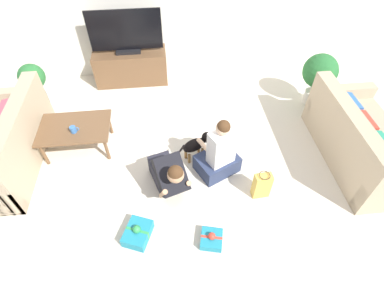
{
  "coord_description": "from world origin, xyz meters",
  "views": [
    {
      "loc": [
        -0.18,
        -2.37,
        3.2
      ],
      "look_at": [
        0.1,
        0.2,
        0.45
      ],
      "focal_mm": 28.0,
      "sensor_mm": 36.0,
      "label": 1
    }
  ],
  "objects_px": {
    "dog": "(197,144)",
    "mug": "(73,129)",
    "gift_bag_a": "(262,185)",
    "sofa_right": "(361,142)",
    "gift_box_b": "(138,233)",
    "potted_plant_corner_left": "(33,80)",
    "person_kneeling": "(168,174)",
    "tv_console": "(131,67)",
    "sofa_left": "(3,146)",
    "tv": "(126,34)",
    "person_sitting": "(219,155)",
    "coffee_table": "(75,129)",
    "potted_plant_corner_right": "(319,73)",
    "gift_box_a": "(212,239)"
  },
  "relations": [
    {
      "from": "mug",
      "to": "tv_console",
      "type": "bearing_deg",
      "value": 67.97
    },
    {
      "from": "tv",
      "to": "potted_plant_corner_left",
      "type": "relative_size",
      "value": 1.61
    },
    {
      "from": "sofa_right",
      "to": "gift_bag_a",
      "type": "xyz_separation_m",
      "value": [
        -1.47,
        -0.47,
        -0.11
      ]
    },
    {
      "from": "sofa_left",
      "to": "tv_console",
      "type": "relative_size",
      "value": 1.45
    },
    {
      "from": "gift_bag_a",
      "to": "dog",
      "type": "bearing_deg",
      "value": 133.82
    },
    {
      "from": "person_sitting",
      "to": "gift_box_a",
      "type": "height_order",
      "value": "person_sitting"
    },
    {
      "from": "sofa_right",
      "to": "potted_plant_corner_left",
      "type": "xyz_separation_m",
      "value": [
        -4.6,
        1.69,
        0.18
      ]
    },
    {
      "from": "dog",
      "to": "tv_console",
      "type": "bearing_deg",
      "value": 1.39
    },
    {
      "from": "potted_plant_corner_left",
      "to": "dog",
      "type": "xyz_separation_m",
      "value": [
        2.43,
        -1.43,
        -0.23
      ]
    },
    {
      "from": "tv_console",
      "to": "gift_box_b",
      "type": "bearing_deg",
      "value": -87.63
    },
    {
      "from": "sofa_right",
      "to": "tv_console",
      "type": "height_order",
      "value": "sofa_right"
    },
    {
      "from": "potted_plant_corner_left",
      "to": "person_kneeling",
      "type": "xyz_separation_m",
      "value": [
        2.01,
        -1.97,
        -0.15
      ]
    },
    {
      "from": "potted_plant_corner_right",
      "to": "gift_box_b",
      "type": "xyz_separation_m",
      "value": [
        -2.84,
        -2.12,
        -0.49
      ]
    },
    {
      "from": "tv_console",
      "to": "person_sitting",
      "type": "bearing_deg",
      "value": -62.12
    },
    {
      "from": "sofa_right",
      "to": "tv_console",
      "type": "bearing_deg",
      "value": 54.79
    },
    {
      "from": "sofa_left",
      "to": "gift_box_a",
      "type": "relative_size",
      "value": 6.06
    },
    {
      "from": "potted_plant_corner_left",
      "to": "gift_bag_a",
      "type": "height_order",
      "value": "potted_plant_corner_left"
    },
    {
      "from": "dog",
      "to": "gift_box_b",
      "type": "xyz_separation_m",
      "value": [
        -0.81,
        -1.14,
        -0.17
      ]
    },
    {
      "from": "sofa_right",
      "to": "gift_box_b",
      "type": "relative_size",
      "value": 4.35
    },
    {
      "from": "coffee_table",
      "to": "gift_bag_a",
      "type": "relative_size",
      "value": 2.38
    },
    {
      "from": "sofa_left",
      "to": "sofa_right",
      "type": "relative_size",
      "value": 1.0
    },
    {
      "from": "sofa_right",
      "to": "gift_bag_a",
      "type": "height_order",
      "value": "sofa_right"
    },
    {
      "from": "tv_console",
      "to": "gift_box_a",
      "type": "distance_m",
      "value": 3.37
    },
    {
      "from": "tv",
      "to": "dog",
      "type": "height_order",
      "value": "tv"
    },
    {
      "from": "person_kneeling",
      "to": "gift_box_a",
      "type": "height_order",
      "value": "person_kneeling"
    },
    {
      "from": "gift_box_a",
      "to": "potted_plant_corner_right",
      "type": "bearing_deg",
      "value": 48.23
    },
    {
      "from": "person_kneeling",
      "to": "mug",
      "type": "xyz_separation_m",
      "value": [
        -1.21,
        0.77,
        0.13
      ]
    },
    {
      "from": "sofa_left",
      "to": "gift_box_b",
      "type": "bearing_deg",
      "value": 52.99
    },
    {
      "from": "sofa_left",
      "to": "sofa_right",
      "type": "xyz_separation_m",
      "value": [
        4.74,
        -0.45,
        0.0
      ]
    },
    {
      "from": "gift_bag_a",
      "to": "tv",
      "type": "bearing_deg",
      "value": 121.64
    },
    {
      "from": "sofa_right",
      "to": "tv_console",
      "type": "distance_m",
      "value": 3.81
    },
    {
      "from": "tv",
      "to": "gift_box_a",
      "type": "distance_m",
      "value": 3.46
    },
    {
      "from": "mug",
      "to": "coffee_table",
      "type": "bearing_deg",
      "value": 101.7
    },
    {
      "from": "sofa_right",
      "to": "dog",
      "type": "height_order",
      "value": "sofa_right"
    },
    {
      "from": "coffee_table",
      "to": "person_sitting",
      "type": "distance_m",
      "value": 1.99
    },
    {
      "from": "sofa_right",
      "to": "dog",
      "type": "xyz_separation_m",
      "value": [
        -2.17,
        0.26,
        -0.05
      ]
    },
    {
      "from": "tv",
      "to": "mug",
      "type": "xyz_separation_m",
      "value": [
        -0.69,
        -1.7,
        -0.44
      ]
    },
    {
      "from": "potted_plant_corner_left",
      "to": "mug",
      "type": "height_order",
      "value": "potted_plant_corner_left"
    },
    {
      "from": "tv",
      "to": "person_sitting",
      "type": "xyz_separation_m",
      "value": [
        1.18,
        -2.23,
        -0.58
      ]
    },
    {
      "from": "sofa_left",
      "to": "mug",
      "type": "distance_m",
      "value": 0.96
    },
    {
      "from": "person_sitting",
      "to": "mug",
      "type": "xyz_separation_m",
      "value": [
        -1.87,
        0.53,
        0.13
      ]
    },
    {
      "from": "mug",
      "to": "tv",
      "type": "bearing_deg",
      "value": 67.97
    },
    {
      "from": "gift_bag_a",
      "to": "mug",
      "type": "xyz_separation_m",
      "value": [
        -2.33,
        0.97,
        0.26
      ]
    },
    {
      "from": "person_kneeling",
      "to": "sofa_right",
      "type": "bearing_deg",
      "value": -11.64
    },
    {
      "from": "person_kneeling",
      "to": "mug",
      "type": "height_order",
      "value": "person_kneeling"
    },
    {
      "from": "dog",
      "to": "gift_bag_a",
      "type": "distance_m",
      "value": 1.02
    },
    {
      "from": "coffee_table",
      "to": "potted_plant_corner_right",
      "type": "relative_size",
      "value": 1.09
    },
    {
      "from": "dog",
      "to": "mug",
      "type": "bearing_deg",
      "value": 57.11
    },
    {
      "from": "potted_plant_corner_left",
      "to": "gift_bag_a",
      "type": "xyz_separation_m",
      "value": [
        3.13,
        -2.17,
        -0.28
      ]
    },
    {
      "from": "sofa_left",
      "to": "mug",
      "type": "xyz_separation_m",
      "value": [
        0.94,
        0.05,
        0.16
      ]
    }
  ]
}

